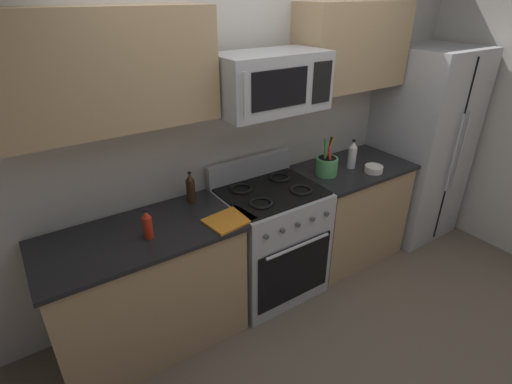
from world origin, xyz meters
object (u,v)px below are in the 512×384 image
Objects in this scene: microwave at (270,82)px; bottle_soy at (191,188)px; refrigerator at (420,145)px; bottle_vinegar at (352,155)px; utensil_crock at (327,165)px; cutting_board at (229,220)px; range_oven at (270,240)px; bottle_hot_sauce at (148,225)px; prep_bowl at (374,169)px.

microwave is 3.30× the size of bottle_soy.
bottle_vinegar is (-0.94, 0.01, 0.11)m from refrigerator.
utensil_crock reaches higher than cutting_board.
range_oven is 0.59× the size of refrigerator.
utensil_crock is at bearing 179.06° from refrigerator.
cutting_board is 0.40m from bottle_soy.
range_oven is at bearing 4.50° from bottle_hot_sauce.
microwave is 3.87× the size of bottle_hot_sauce.
bottle_soy is 1.54m from prep_bowl.
microwave is at bearing -16.59° from bottle_soy.
bottle_hot_sauce reaches higher than range_oven.
bottle_vinegar is 1.65× the size of prep_bowl.
refrigerator is 0.95m from bottle_vinegar.
microwave is at bearing 177.44° from utensil_crock.
range_oven is at bearing 179.31° from bottle_vinegar.
refrigerator is 1.96m from microwave.
range_oven is at bearing 168.98° from prep_bowl.
refrigerator is at bearing -0.43° from bottle_vinegar.
range_oven is 0.67m from cutting_board.
cutting_board is at bearing -169.81° from utensil_crock.
bottle_vinegar is at bearing -8.33° from bottle_soy.
refrigerator is at bearing -0.94° from utensil_crock.
range_oven is at bearing 179.44° from refrigerator.
bottle_vinegar is (0.28, -0.01, 0.03)m from utensil_crock.
microwave is 1.24m from prep_bowl.
range_oven is 4.32× the size of bottle_vinegar.
microwave is 5.05× the size of prep_bowl.
utensil_crock is at bearing -9.71° from bottle_soy.
refrigerator is at bearing 4.22° from cutting_board.
bottle_vinegar is at bearing 179.57° from refrigerator.
bottle_hot_sauce is (-1.55, -0.08, 0.01)m from utensil_crock.
range_oven is 1.41× the size of microwave.
refrigerator reaches higher than utensil_crock.
bottle_soy is at bearing 103.68° from cutting_board.
bottle_soy is at bearing 160.83° from range_oven.
bottle_vinegar is at bearing 7.51° from cutting_board.
microwave reaches higher than bottle_vinegar.
microwave is at bearing 90.02° from range_oven.
refrigerator is 2.26m from cutting_board.
bottle_hot_sauce is 0.79× the size of bottle_vinegar.
range_oven is 0.77m from utensil_crock.
range_oven is 3.34× the size of utensil_crock.
bottle_soy is at bearing 33.22° from bottle_hot_sauce.
utensil_crock is (-1.22, 0.02, 0.07)m from refrigerator.
refrigerator is at bearing -1.46° from microwave.
utensil_crock is 1.55m from bottle_hot_sauce.
bottle_vinegar is at bearing -2.68° from utensil_crock.
cutting_board is 1.21× the size of bottle_vinegar.
bottle_vinegar is (0.84, -0.01, 0.55)m from range_oven.
microwave is (-0.00, 0.03, 1.25)m from range_oven.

